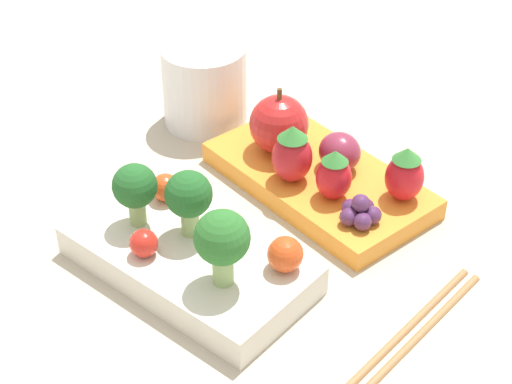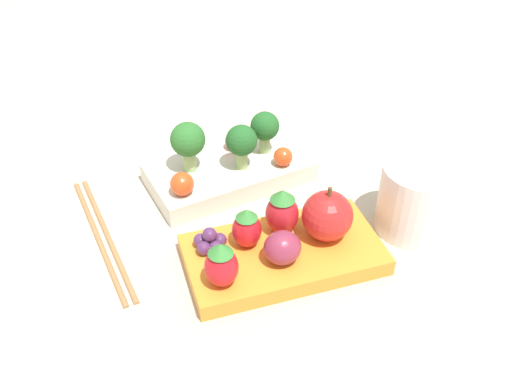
# 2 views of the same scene
# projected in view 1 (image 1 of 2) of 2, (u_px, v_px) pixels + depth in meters

# --- Properties ---
(ground_plane) EXTENTS (4.00, 4.00, 0.00)m
(ground_plane) POSITION_uv_depth(u_px,v_px,m) (261.00, 230.00, 0.69)
(ground_plane) COLOR #BCB29E
(bento_box_savoury) EXTENTS (0.20, 0.12, 0.02)m
(bento_box_savoury) POSITION_uv_depth(u_px,v_px,m) (185.00, 257.00, 0.64)
(bento_box_savoury) COLOR silver
(bento_box_savoury) RESTS_ON ground_plane
(bento_box_fruit) EXTENTS (0.20, 0.11, 0.02)m
(bento_box_fruit) POSITION_uv_depth(u_px,v_px,m) (319.00, 180.00, 0.73)
(bento_box_fruit) COLOR orange
(bento_box_fruit) RESTS_ON ground_plane
(broccoli_floret_0) EXTENTS (0.04, 0.04, 0.06)m
(broccoli_floret_0) POSITION_uv_depth(u_px,v_px,m) (222.00, 240.00, 0.58)
(broccoli_floret_0) COLOR #93B770
(broccoli_floret_0) RESTS_ON bento_box_savoury
(broccoli_floret_1) EXTENTS (0.03, 0.03, 0.05)m
(broccoli_floret_1) POSITION_uv_depth(u_px,v_px,m) (135.00, 188.00, 0.64)
(broccoli_floret_1) COLOR #93B770
(broccoli_floret_1) RESTS_ON bento_box_savoury
(broccoli_floret_2) EXTENTS (0.04, 0.04, 0.05)m
(broccoli_floret_2) POSITION_uv_depth(u_px,v_px,m) (189.00, 196.00, 0.63)
(broccoli_floret_2) COLOR #93B770
(broccoli_floret_2) RESTS_ON bento_box_savoury
(cherry_tomato_0) EXTENTS (0.02, 0.02, 0.02)m
(cherry_tomato_0) POSITION_uv_depth(u_px,v_px,m) (165.00, 187.00, 0.68)
(cherry_tomato_0) COLOR #DB4C1E
(cherry_tomato_0) RESTS_ON bento_box_savoury
(cherry_tomato_1) EXTENTS (0.03, 0.03, 0.03)m
(cherry_tomato_1) POSITION_uv_depth(u_px,v_px,m) (285.00, 254.00, 0.61)
(cherry_tomato_1) COLOR #DB4C1E
(cherry_tomato_1) RESTS_ON bento_box_savoury
(cherry_tomato_2) EXTENTS (0.02, 0.02, 0.02)m
(cherry_tomato_2) POSITION_uv_depth(u_px,v_px,m) (144.00, 243.00, 0.62)
(cherry_tomato_2) COLOR red
(cherry_tomato_2) RESTS_ON bento_box_savoury
(apple) EXTENTS (0.05, 0.05, 0.06)m
(apple) POSITION_uv_depth(u_px,v_px,m) (279.00, 124.00, 0.73)
(apple) COLOR red
(apple) RESTS_ON bento_box_fruit
(strawberry_0) EXTENTS (0.03, 0.03, 0.04)m
(strawberry_0) POSITION_uv_depth(u_px,v_px,m) (334.00, 175.00, 0.68)
(strawberry_0) COLOR red
(strawberry_0) RESTS_ON bento_box_fruit
(strawberry_1) EXTENTS (0.03, 0.03, 0.05)m
(strawberry_1) POSITION_uv_depth(u_px,v_px,m) (405.00, 174.00, 0.68)
(strawberry_1) COLOR red
(strawberry_1) RESTS_ON bento_box_fruit
(strawberry_2) EXTENTS (0.03, 0.03, 0.05)m
(strawberry_2) POSITION_uv_depth(u_px,v_px,m) (292.00, 154.00, 0.70)
(strawberry_2) COLOR red
(strawberry_2) RESTS_ON bento_box_fruit
(plum) EXTENTS (0.04, 0.03, 0.03)m
(plum) POSITION_uv_depth(u_px,v_px,m) (342.00, 153.00, 0.72)
(plum) COLOR #892D47
(plum) RESTS_ON bento_box_fruit
(grape_cluster) EXTENTS (0.03, 0.03, 0.02)m
(grape_cluster) POSITION_uv_depth(u_px,v_px,m) (360.00, 212.00, 0.66)
(grape_cluster) COLOR #562D5B
(grape_cluster) RESTS_ON bento_box_fruit
(drinking_cup) EXTENTS (0.08, 0.08, 0.08)m
(drinking_cup) POSITION_uv_depth(u_px,v_px,m) (205.00, 85.00, 0.80)
(drinking_cup) COLOR white
(drinking_cup) RESTS_ON ground_plane
(chopsticks_pair) EXTENTS (0.04, 0.21, 0.01)m
(chopsticks_pair) POSITION_uv_depth(u_px,v_px,m) (393.00, 351.00, 0.58)
(chopsticks_pair) COLOR #A37547
(chopsticks_pair) RESTS_ON ground_plane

